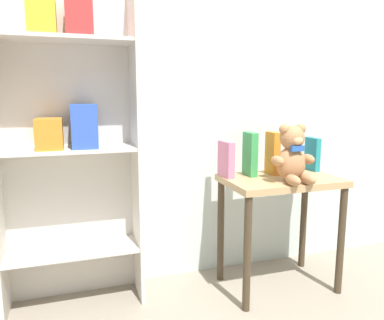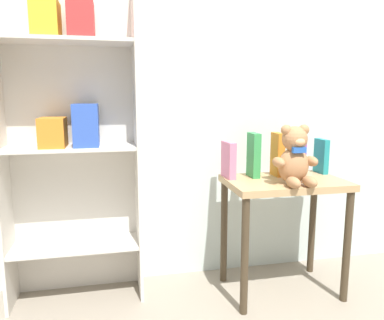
# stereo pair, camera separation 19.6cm
# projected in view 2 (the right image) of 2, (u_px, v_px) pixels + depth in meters

# --- Properties ---
(wall_back) EXTENTS (4.80, 0.06, 2.50)m
(wall_back) POSITION_uv_depth(u_px,v_px,m) (213.00, 70.00, 2.21)
(wall_back) COLOR silver
(wall_back) RESTS_ON ground_plane
(bookshelf_side) EXTENTS (0.70, 0.27, 1.67)m
(bookshelf_side) POSITION_uv_depth(u_px,v_px,m) (71.00, 129.00, 1.96)
(bookshelf_side) COLOR beige
(bookshelf_side) RESTS_ON ground_plane
(display_table) EXTENTS (0.63, 0.41, 0.65)m
(display_table) POSITION_uv_depth(u_px,v_px,m) (284.00, 200.00, 2.06)
(display_table) COLOR tan
(display_table) RESTS_ON ground_plane
(teddy_bear) EXTENTS (0.23, 0.21, 0.31)m
(teddy_bear) POSITION_uv_depth(u_px,v_px,m) (295.00, 157.00, 1.91)
(teddy_bear) COLOR #A8754C
(teddy_bear) RESTS_ON display_table
(book_standing_pink) EXTENTS (0.05, 0.14, 0.20)m
(book_standing_pink) POSITION_uv_depth(u_px,v_px,m) (229.00, 160.00, 2.07)
(book_standing_pink) COLOR #D17093
(book_standing_pink) RESTS_ON display_table
(book_standing_green) EXTENTS (0.05, 0.12, 0.25)m
(book_standing_green) POSITION_uv_depth(u_px,v_px,m) (254.00, 155.00, 2.09)
(book_standing_green) COLOR #33934C
(book_standing_green) RESTS_ON display_table
(book_standing_orange) EXTENTS (0.04, 0.11, 0.25)m
(book_standing_orange) POSITION_uv_depth(u_px,v_px,m) (278.00, 154.00, 2.12)
(book_standing_orange) COLOR orange
(book_standing_orange) RESTS_ON display_table
(book_standing_purple) EXTENTS (0.03, 0.11, 0.23)m
(book_standing_purple) POSITION_uv_depth(u_px,v_px,m) (299.00, 154.00, 2.16)
(book_standing_purple) COLOR purple
(book_standing_purple) RESTS_ON display_table
(book_standing_teal) EXTENTS (0.03, 0.12, 0.20)m
(book_standing_teal) POSITION_uv_depth(u_px,v_px,m) (321.00, 156.00, 2.20)
(book_standing_teal) COLOR teal
(book_standing_teal) RESTS_ON display_table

